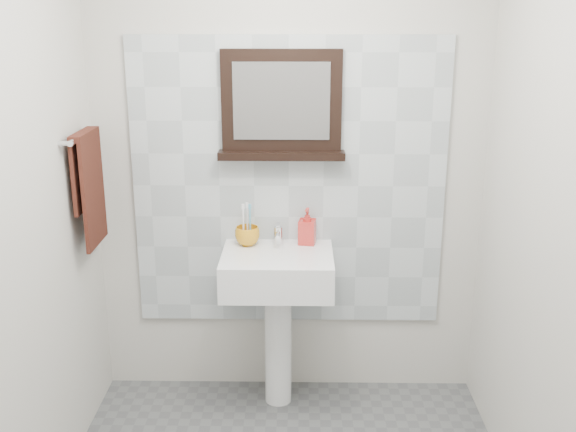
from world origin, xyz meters
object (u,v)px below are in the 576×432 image
(soap_dispenser, at_px, (307,226))
(hand_towel, at_px, (89,180))
(pedestal_sink, at_px, (278,287))
(toothbrush_cup, at_px, (247,236))
(framed_mirror, at_px, (282,107))

(soap_dispenser, relative_size, hand_towel, 0.34)
(pedestal_sink, relative_size, hand_towel, 1.75)
(toothbrush_cup, bearing_deg, framed_mirror, 22.52)
(toothbrush_cup, height_order, soap_dispenser, soap_dispenser)
(soap_dispenser, height_order, framed_mirror, framed_mirror)
(toothbrush_cup, height_order, hand_towel, hand_towel)
(soap_dispenser, xyz_separation_m, framed_mirror, (-0.13, 0.04, 0.60))
(pedestal_sink, relative_size, toothbrush_cup, 7.73)
(toothbrush_cup, height_order, framed_mirror, framed_mirror)
(soap_dispenser, bearing_deg, toothbrush_cup, -165.84)
(pedestal_sink, xyz_separation_m, framed_mirror, (0.02, 0.19, 0.88))
(pedestal_sink, height_order, toothbrush_cup, pedestal_sink)
(toothbrush_cup, xyz_separation_m, hand_towel, (-0.73, -0.18, 0.34))
(hand_towel, bearing_deg, pedestal_sink, 4.13)
(toothbrush_cup, bearing_deg, soap_dispenser, 5.16)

